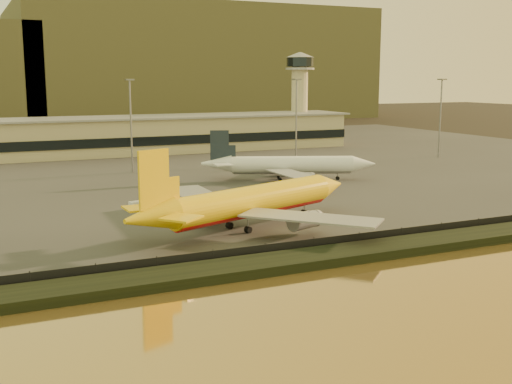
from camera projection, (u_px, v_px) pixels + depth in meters
ground at (306, 232)px, 109.42m from camera, size 900.00×900.00×0.00m
embankment at (363, 252)px, 94.10m from camera, size 320.00×7.00×1.40m
tarmac at (153, 164)px, 194.30m from camera, size 320.00×220.00×0.20m
perimeter_fence at (348, 242)px, 97.57m from camera, size 300.00×0.05×2.20m
terminal_building at (85, 137)px, 214.52m from camera, size 202.00×25.00×12.60m
control_tower at (300, 89)px, 251.59m from camera, size 11.20×11.20×35.50m
apron_light_masts at (223, 115)px, 179.88m from camera, size 152.20×12.20×25.40m
distant_hills at (11, 69)px, 399.17m from camera, size 470.00×160.00×70.00m
dhl_cargo_jet at (250, 202)px, 110.38m from camera, size 49.48×46.95×15.28m
white_narrowbody_jet at (289, 165)px, 162.33m from camera, size 42.67×40.27×12.78m
gse_vehicle_yellow at (322, 191)px, 142.76m from camera, size 3.82×2.57×1.58m
gse_vehicle_white at (139, 205)px, 126.44m from camera, size 4.18×2.66×1.74m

